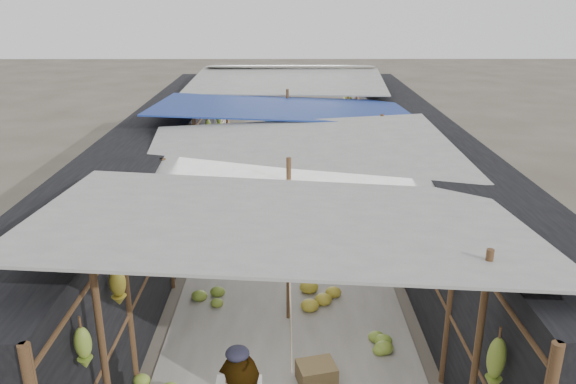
{
  "coord_description": "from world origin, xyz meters",
  "views": [
    {
      "loc": [
        -0.04,
        -4.57,
        4.77
      ],
      "look_at": [
        -0.0,
        5.37,
        1.25
      ],
      "focal_mm": 35.0,
      "sensor_mm": 36.0,
      "label": 1
    }
  ],
  "objects_px": {
    "crate_near": "(317,374)",
    "shopper_blue": "(243,153)",
    "black_basin": "(363,233)",
    "vendor_seated": "(351,165)"
  },
  "relations": [
    {
      "from": "crate_near",
      "to": "shopper_blue",
      "type": "bearing_deg",
      "value": 86.01
    },
    {
      "from": "black_basin",
      "to": "vendor_seated",
      "type": "distance_m",
      "value": 3.6
    },
    {
      "from": "shopper_blue",
      "to": "vendor_seated",
      "type": "relative_size",
      "value": 1.63
    },
    {
      "from": "black_basin",
      "to": "vendor_seated",
      "type": "relative_size",
      "value": 0.6
    },
    {
      "from": "crate_near",
      "to": "black_basin",
      "type": "height_order",
      "value": "crate_near"
    },
    {
      "from": "black_basin",
      "to": "crate_near",
      "type": "bearing_deg",
      "value": -104.49
    },
    {
      "from": "black_basin",
      "to": "shopper_blue",
      "type": "xyz_separation_m",
      "value": [
        -2.75,
        3.79,
        0.67
      ]
    },
    {
      "from": "crate_near",
      "to": "vendor_seated",
      "type": "relative_size",
      "value": 0.51
    },
    {
      "from": "vendor_seated",
      "to": "shopper_blue",
      "type": "bearing_deg",
      "value": -112.83
    },
    {
      "from": "shopper_blue",
      "to": "crate_near",
      "type": "bearing_deg",
      "value": -110.12
    }
  ]
}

